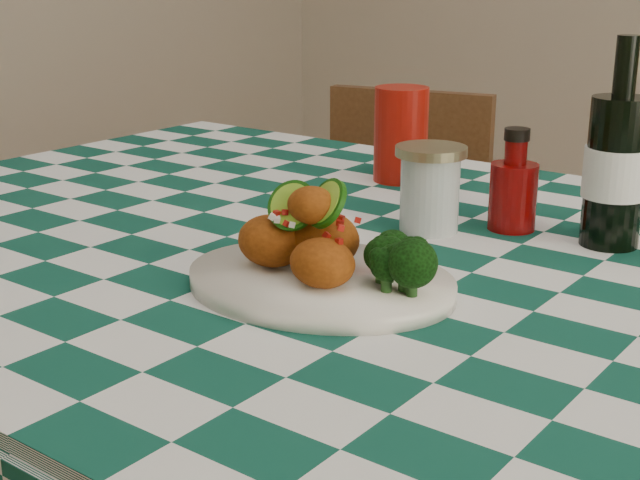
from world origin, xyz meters
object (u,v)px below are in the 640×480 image
Objects in this scene: plate at (320,282)px; red_tumbler at (401,134)px; mason_jar at (430,189)px; wooden_chair_left at (379,289)px; beer_bottle at (618,144)px; ketchup_bottle at (514,179)px; fried_chicken_pile at (317,231)px.

red_tumbler is at bearing 112.71° from plate.
mason_jar reaches higher than wooden_chair_left.
plate is 1.16× the size of beer_bottle.
ketchup_bottle is at bearing 41.24° from mason_jar.
beer_bottle reaches higher than fried_chicken_pile.
beer_bottle is 0.98m from wooden_chair_left.
plate is 0.40m from beer_bottle.
wooden_chair_left is at bearing 126.43° from red_tumbler.
ketchup_bottle reaches higher than fried_chicken_pile.
fried_chicken_pile is at bearing -101.45° from ketchup_bottle.
wooden_chair_left is (-0.55, 0.53, -0.43)m from ketchup_bottle.
fried_chicken_pile is 1.32× the size of mason_jar.
wooden_chair_left is (-0.67, 0.52, -0.49)m from beer_bottle.
fried_chicken_pile is at bearing -72.76° from wooden_chair_left.
mason_jar is at bearing -50.08° from red_tumbler.
mason_jar is 0.13× the size of wooden_chair_left.
ketchup_bottle reaches higher than mason_jar.
red_tumbler reaches higher than mason_jar.
beer_bottle is (0.20, 0.08, 0.07)m from mason_jar.
ketchup_bottle reaches higher than wooden_chair_left.
plate is 2.65× the size of mason_jar.
red_tumbler reaches higher than fried_chicken_pile.
beer_bottle is (0.12, 0.01, 0.06)m from ketchup_bottle.
red_tumbler is 1.33× the size of mason_jar.
beer_bottle is (0.19, 0.34, 0.06)m from fried_chicken_pile.
beer_bottle is at bearing -18.73° from red_tumbler.
fried_chicken_pile reaches higher than wooden_chair_left.
beer_bottle is (0.38, -0.13, 0.05)m from red_tumbler.
red_tumbler is 0.58× the size of beer_bottle.
red_tumbler is 0.66m from wooden_chair_left.
red_tumbler reaches higher than ketchup_bottle.
red_tumbler is 1.12× the size of ketchup_bottle.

